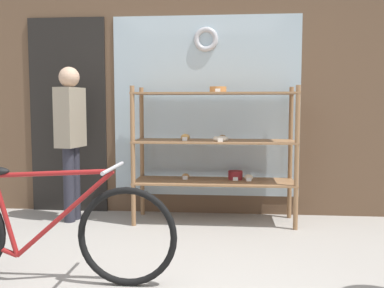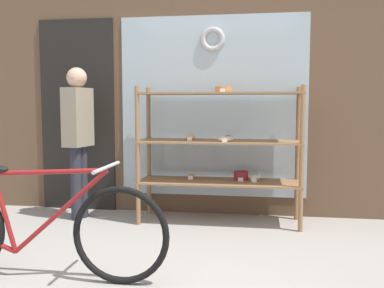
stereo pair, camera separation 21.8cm
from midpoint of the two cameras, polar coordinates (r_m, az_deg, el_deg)
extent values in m
cube|color=brown|center=(4.64, 1.71, 11.18)|extent=(4.91, 0.08, 3.30)
cube|color=#A3B7C1|center=(4.54, 4.14, 4.98)|extent=(1.97, 0.02, 1.90)
cube|color=black|center=(4.89, -13.77, 3.69)|extent=(0.84, 0.03, 2.10)
torus|color=#B7B7BC|center=(4.58, 4.18, 13.78)|extent=(0.26, 0.06, 0.26)
cylinder|color=#8E6642|center=(4.15, -5.77, -1.63)|extent=(0.04, 0.04, 1.35)
cylinder|color=#8E6642|center=(4.05, 15.93, -1.97)|extent=(0.04, 0.04, 1.35)
cylinder|color=#8E6642|center=(4.56, -4.43, -1.00)|extent=(0.04, 0.04, 1.35)
cylinder|color=#8E6642|center=(4.47, 15.24, -1.29)|extent=(0.04, 0.04, 1.35)
cube|color=#8E6642|center=(4.28, 5.11, -5.05)|extent=(1.59, 0.47, 0.02)
cube|color=#8E6642|center=(4.22, 5.15, 0.34)|extent=(1.59, 0.47, 0.02)
cube|color=#8E6642|center=(4.21, 5.20, 6.74)|extent=(1.59, 0.47, 0.02)
ellipsoid|color=beige|center=(4.30, 9.73, -4.50)|extent=(0.09, 0.08, 0.06)
cube|color=white|center=(4.25, 9.74, -4.79)|extent=(0.05, 0.00, 0.04)
ellipsoid|color=brown|center=(4.30, 6.28, 0.87)|extent=(0.07, 0.06, 0.05)
cube|color=white|center=(4.26, 6.26, 0.73)|extent=(0.05, 0.00, 0.04)
cylinder|color=#C67F42|center=(4.25, 5.68, 7.24)|extent=(0.17, 0.17, 0.06)
cube|color=white|center=(4.15, 5.61, 7.13)|extent=(0.05, 0.00, 0.04)
ellipsoid|color=tan|center=(4.24, 1.26, 0.93)|extent=(0.09, 0.08, 0.06)
cube|color=white|center=(4.19, 1.17, 0.69)|extent=(0.05, 0.00, 0.04)
torus|color=beige|center=(4.14, 5.96, 0.67)|extent=(0.15, 0.15, 0.05)
cube|color=white|center=(4.06, 5.90, 0.52)|extent=(0.05, 0.00, 0.04)
cylinder|color=maroon|center=(4.35, 7.98, -4.20)|extent=(0.15, 0.15, 0.09)
cube|color=white|center=(4.28, 7.96, -4.71)|extent=(0.05, 0.00, 0.04)
ellipsoid|color=#AD7F4C|center=(4.38, 1.31, -4.31)|extent=(0.08, 0.07, 0.05)
cube|color=white|center=(4.34, 1.23, -4.52)|extent=(0.05, 0.00, 0.04)
torus|color=black|center=(2.85, -7.31, -12.02)|extent=(0.65, 0.05, 0.65)
cylinder|color=maroon|center=(2.95, -15.17, -8.76)|extent=(0.68, 0.03, 0.60)
cylinder|color=maroon|center=(2.93, -16.57, -3.61)|extent=(0.80, 0.04, 0.07)
cylinder|color=maroon|center=(3.13, -21.92, -8.52)|extent=(0.17, 0.03, 0.54)
cylinder|color=#B2B2B7|center=(2.78, -9.11, -3.09)|extent=(0.03, 0.46, 0.02)
cylinder|color=#282833|center=(4.57, -13.10, -4.91)|extent=(0.11, 0.11, 0.75)
cylinder|color=#282833|center=(4.48, -13.85, -5.14)|extent=(0.11, 0.11, 0.75)
cube|color=gray|center=(4.46, -13.65, 3.49)|extent=(0.23, 0.35, 0.59)
sphere|color=tan|center=(4.46, -13.76, 8.60)|extent=(0.20, 0.20, 0.20)
camera|label=1|loc=(0.11, -88.19, 0.17)|focal=40.00mm
camera|label=2|loc=(0.11, 91.81, -0.17)|focal=40.00mm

